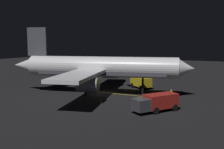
{
  "coord_description": "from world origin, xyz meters",
  "views": [
    {
      "loc": [
        40.75,
        21.0,
        9.11
      ],
      "look_at": [
        0.0,
        2.0,
        3.5
      ],
      "focal_mm": 42.63,
      "sensor_mm": 36.0,
      "label": 1
    }
  ],
  "objects_px": {
    "airliner": "(98,68)",
    "traffic_cone_near_right": "(123,89)",
    "ground_crew_worker": "(171,95)",
    "traffic_cone_under_wing": "(169,92)",
    "traffic_cone_near_left": "(151,105)",
    "traffic_cone_far": "(101,102)",
    "catering_truck": "(139,82)",
    "baggage_truck": "(157,103)"
  },
  "relations": [
    {
      "from": "airliner",
      "to": "traffic_cone_near_right",
      "type": "height_order",
      "value": "airliner"
    },
    {
      "from": "ground_crew_worker",
      "to": "traffic_cone_under_wing",
      "type": "xyz_separation_m",
      "value": [
        -6.08,
        -1.67,
        -0.64
      ]
    },
    {
      "from": "traffic_cone_under_wing",
      "to": "airliner",
      "type": "bearing_deg",
      "value": -62.27
    },
    {
      "from": "traffic_cone_near_left",
      "to": "traffic_cone_under_wing",
      "type": "xyz_separation_m",
      "value": [
        -11.0,
        0.1,
        0.0
      ]
    },
    {
      "from": "airliner",
      "to": "traffic_cone_far",
      "type": "distance_m",
      "value": 8.58
    },
    {
      "from": "traffic_cone_near_left",
      "to": "traffic_cone_under_wing",
      "type": "height_order",
      "value": "same"
    },
    {
      "from": "traffic_cone_near_right",
      "to": "ground_crew_worker",
      "type": "bearing_deg",
      "value": 63.69
    },
    {
      "from": "traffic_cone_near_right",
      "to": "traffic_cone_under_wing",
      "type": "relative_size",
      "value": 1.0
    },
    {
      "from": "ground_crew_worker",
      "to": "traffic_cone_far",
      "type": "height_order",
      "value": "ground_crew_worker"
    },
    {
      "from": "traffic_cone_near_left",
      "to": "traffic_cone_far",
      "type": "bearing_deg",
      "value": -80.23
    },
    {
      "from": "catering_truck",
      "to": "traffic_cone_far",
      "type": "xyz_separation_m",
      "value": [
        15.01,
        -0.75,
        -0.9
      ]
    },
    {
      "from": "catering_truck",
      "to": "traffic_cone_under_wing",
      "type": "xyz_separation_m",
      "value": [
        2.75,
        6.63,
        -0.9
      ]
    },
    {
      "from": "airliner",
      "to": "baggage_truck",
      "type": "bearing_deg",
      "value": 59.27
    },
    {
      "from": "traffic_cone_near_left",
      "to": "baggage_truck",
      "type": "bearing_deg",
      "value": 32.92
    },
    {
      "from": "baggage_truck",
      "to": "catering_truck",
      "type": "relative_size",
      "value": 1.01
    },
    {
      "from": "ground_crew_worker",
      "to": "traffic_cone_far",
      "type": "bearing_deg",
      "value": -55.7
    },
    {
      "from": "ground_crew_worker",
      "to": "traffic_cone_near_left",
      "type": "height_order",
      "value": "ground_crew_worker"
    },
    {
      "from": "baggage_truck",
      "to": "traffic_cone_near_left",
      "type": "xyz_separation_m",
      "value": [
        -2.29,
        -1.48,
        -0.94
      ]
    },
    {
      "from": "airliner",
      "to": "ground_crew_worker",
      "type": "relative_size",
      "value": 18.47
    },
    {
      "from": "catering_truck",
      "to": "ground_crew_worker",
      "type": "xyz_separation_m",
      "value": [
        8.83,
        8.31,
        -0.27
      ]
    },
    {
      "from": "airliner",
      "to": "traffic_cone_near_left",
      "type": "bearing_deg",
      "value": 64.98
    },
    {
      "from": "airliner",
      "to": "ground_crew_worker",
      "type": "distance_m",
      "value": 13.32
    },
    {
      "from": "baggage_truck",
      "to": "traffic_cone_far",
      "type": "relative_size",
      "value": 11.59
    },
    {
      "from": "catering_truck",
      "to": "baggage_truck",
      "type": "bearing_deg",
      "value": 26.56
    },
    {
      "from": "catering_truck",
      "to": "traffic_cone_near_right",
      "type": "bearing_deg",
      "value": -25.6
    },
    {
      "from": "ground_crew_worker",
      "to": "catering_truck",
      "type": "bearing_deg",
      "value": -136.74
    },
    {
      "from": "traffic_cone_under_wing",
      "to": "traffic_cone_far",
      "type": "bearing_deg",
      "value": -31.07
    },
    {
      "from": "airliner",
      "to": "baggage_truck",
      "type": "xyz_separation_m",
      "value": [
        7.44,
        12.52,
        -3.36
      ]
    },
    {
      "from": "catering_truck",
      "to": "ground_crew_worker",
      "type": "bearing_deg",
      "value": 43.26
    },
    {
      "from": "baggage_truck",
      "to": "airliner",
      "type": "bearing_deg",
      "value": -120.73
    },
    {
      "from": "airliner",
      "to": "traffic_cone_far",
      "type": "xyz_separation_m",
      "value": [
        6.4,
        3.75,
        -4.31
      ]
    },
    {
      "from": "airliner",
      "to": "catering_truck",
      "type": "relative_size",
      "value": 5.11
    },
    {
      "from": "baggage_truck",
      "to": "catering_truck",
      "type": "bearing_deg",
      "value": -153.44
    },
    {
      "from": "traffic_cone_near_left",
      "to": "traffic_cone_far",
      "type": "height_order",
      "value": "same"
    },
    {
      "from": "traffic_cone_near_right",
      "to": "traffic_cone_far",
      "type": "xyz_separation_m",
      "value": [
        11.19,
        1.08,
        0.0
      ]
    },
    {
      "from": "baggage_truck",
      "to": "ground_crew_worker",
      "type": "height_order",
      "value": "baggage_truck"
    },
    {
      "from": "catering_truck",
      "to": "traffic_cone_near_right",
      "type": "distance_m",
      "value": 4.33
    },
    {
      "from": "baggage_truck",
      "to": "traffic_cone_near_right",
      "type": "xyz_separation_m",
      "value": [
        -12.23,
        -9.85,
        -0.94
      ]
    },
    {
      "from": "traffic_cone_under_wing",
      "to": "ground_crew_worker",
      "type": "bearing_deg",
      "value": 15.4
    },
    {
      "from": "ground_crew_worker",
      "to": "baggage_truck",
      "type": "bearing_deg",
      "value": -2.28
    },
    {
      "from": "airliner",
      "to": "catering_truck",
      "type": "bearing_deg",
      "value": 152.41
    },
    {
      "from": "airliner",
      "to": "traffic_cone_under_wing",
      "type": "distance_m",
      "value": 13.29
    }
  ]
}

